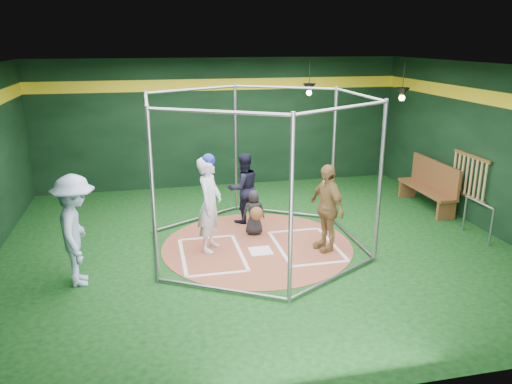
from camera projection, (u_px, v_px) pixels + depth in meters
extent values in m
cube|color=#0B330E|center=(257.00, 246.00, 10.00)|extent=(10.00, 9.00, 0.02)
cube|color=black|center=(257.00, 66.00, 8.97)|extent=(10.00, 9.00, 0.02)
cube|color=black|center=(221.00, 123.00, 13.68)|extent=(10.00, 0.10, 3.50)
cube|color=black|center=(350.00, 258.00, 5.28)|extent=(10.00, 0.10, 3.50)
cube|color=black|center=(488.00, 149.00, 10.52)|extent=(0.10, 9.00, 3.50)
cube|color=yellow|center=(221.00, 85.00, 13.34)|extent=(10.00, 0.01, 0.30)
cube|color=yellow|center=(494.00, 99.00, 10.20)|extent=(0.01, 9.00, 0.30)
cylinder|color=#994F37|center=(257.00, 245.00, 10.00)|extent=(3.80, 3.80, 0.01)
cube|color=white|center=(260.00, 251.00, 9.71)|extent=(0.43, 0.43, 0.01)
cube|color=white|center=(206.00, 238.00, 10.36)|extent=(1.10, 0.07, 0.01)
cube|color=white|center=(218.00, 274.00, 8.77)|extent=(1.10, 0.07, 0.01)
cube|color=white|center=(183.00, 257.00, 9.45)|extent=(0.07, 1.70, 0.01)
cube|color=white|center=(240.00, 252.00, 9.68)|extent=(0.07, 1.70, 0.01)
cube|color=white|center=(294.00, 230.00, 10.75)|extent=(1.10, 0.07, 0.01)
cube|color=white|center=(321.00, 264.00, 9.16)|extent=(1.10, 0.07, 0.01)
cube|color=white|center=(280.00, 248.00, 9.84)|extent=(0.07, 1.70, 0.01)
cube|color=white|center=(332.00, 243.00, 10.07)|extent=(0.07, 1.70, 0.01)
cylinder|color=gray|center=(333.00, 155.00, 11.04)|extent=(0.07, 0.07, 3.00)
cylinder|color=gray|center=(236.00, 149.00, 11.70)|extent=(0.07, 0.07, 3.00)
cylinder|color=gray|center=(150.00, 165.00, 10.22)|extent=(0.07, 0.07, 3.00)
cylinder|color=gray|center=(153.00, 198.00, 8.07)|extent=(0.07, 0.07, 3.00)
cylinder|color=gray|center=(291.00, 213.00, 7.41)|extent=(0.07, 0.07, 3.00)
cylinder|color=gray|center=(380.00, 184.00, 8.90)|extent=(0.07, 0.07, 3.00)
cylinder|color=gray|center=(284.00, 87.00, 10.94)|extent=(2.02, 1.20, 0.06)
cylinder|color=gray|center=(282.00, 212.00, 11.80)|extent=(2.02, 1.20, 0.06)
cylinder|color=gray|center=(193.00, 89.00, 10.53)|extent=(2.02, 1.20, 0.06)
cylinder|color=gray|center=(198.00, 218.00, 11.39)|extent=(2.02, 1.20, 0.06)
cylinder|color=gray|center=(146.00, 100.00, 8.72)|extent=(0.06, 2.30, 0.06)
cylinder|color=gray|center=(156.00, 252.00, 9.57)|extent=(0.06, 2.30, 0.06)
cylinder|color=gray|center=(217.00, 112.00, 7.31)|extent=(2.02, 1.20, 0.06)
cylinder|color=gray|center=(221.00, 289.00, 8.17)|extent=(2.02, 1.20, 0.06)
cylinder|color=gray|center=(344.00, 108.00, 7.73)|extent=(2.02, 1.20, 0.06)
cylinder|color=gray|center=(335.00, 277.00, 8.58)|extent=(2.02, 1.20, 0.06)
cylinder|color=gray|center=(359.00, 95.00, 9.54)|extent=(0.06, 2.30, 0.06)
cylinder|color=gray|center=(350.00, 235.00, 10.40)|extent=(0.06, 2.30, 0.06)
cube|color=brown|center=(472.00, 156.00, 10.95)|extent=(0.05, 1.25, 0.08)
cube|color=brown|center=(467.00, 195.00, 11.22)|extent=(0.05, 1.25, 0.08)
cylinder|color=tan|center=(485.00, 183.00, 10.57)|extent=(0.06, 0.06, 0.85)
cylinder|color=tan|center=(480.00, 181.00, 10.71)|extent=(0.06, 0.06, 0.85)
cylinder|color=tan|center=(475.00, 179.00, 10.86)|extent=(0.06, 0.06, 0.85)
cylinder|color=tan|center=(471.00, 177.00, 11.01)|extent=(0.06, 0.06, 0.85)
cylinder|color=tan|center=(467.00, 175.00, 11.15)|extent=(0.06, 0.06, 0.85)
cylinder|color=tan|center=(462.00, 173.00, 11.30)|extent=(0.06, 0.06, 0.85)
cylinder|color=tan|center=(458.00, 172.00, 11.45)|extent=(0.06, 0.06, 0.85)
cylinder|color=tan|center=(454.00, 170.00, 11.59)|extent=(0.06, 0.06, 0.85)
cone|color=black|center=(309.00, 88.00, 13.00)|extent=(0.34, 0.34, 0.22)
sphere|color=#FFD899|center=(309.00, 93.00, 13.04)|extent=(0.14, 0.14, 0.14)
cylinder|color=black|center=(310.00, 74.00, 12.90)|extent=(0.02, 0.02, 0.70)
cone|color=black|center=(402.00, 92.00, 11.88)|extent=(0.34, 0.34, 0.22)
sphere|color=#FFD899|center=(402.00, 98.00, 11.92)|extent=(0.14, 0.14, 0.14)
cylinder|color=black|center=(404.00, 77.00, 11.78)|extent=(0.02, 0.02, 0.70)
imported|color=silver|center=(210.00, 204.00, 9.54)|extent=(0.69, 0.80, 1.85)
sphere|color=navy|center=(208.00, 160.00, 9.29)|extent=(0.26, 0.26, 0.26)
imported|color=tan|center=(327.00, 208.00, 9.59)|extent=(0.65, 1.07, 1.71)
imported|color=black|center=(254.00, 212.00, 10.45)|extent=(0.50, 0.35, 0.96)
sphere|color=brown|center=(257.00, 214.00, 10.20)|extent=(0.28, 0.28, 0.28)
imported|color=black|center=(243.00, 188.00, 11.07)|extent=(0.91, 0.79, 1.58)
imported|color=#9EB8D1|center=(76.00, 231.00, 8.22)|extent=(0.79, 1.27, 1.89)
cube|color=brown|center=(426.00, 189.00, 12.14)|extent=(0.47, 2.00, 0.07)
cube|color=brown|center=(435.00, 174.00, 12.07)|extent=(0.07, 2.00, 0.67)
cube|color=brown|center=(446.00, 210.00, 11.38)|extent=(0.44, 0.09, 0.44)
cube|color=brown|center=(407.00, 189.00, 13.04)|extent=(0.44, 0.09, 0.44)
cylinder|color=gray|center=(492.00, 227.00, 9.89)|extent=(0.05, 0.05, 0.78)
cylinder|color=gray|center=(465.00, 213.00, 10.71)|extent=(0.05, 0.05, 0.78)
cylinder|color=gray|center=(480.00, 203.00, 10.19)|extent=(0.05, 0.87, 0.05)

